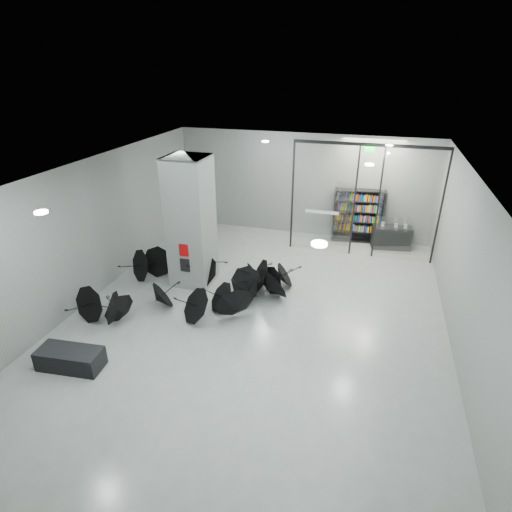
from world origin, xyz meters
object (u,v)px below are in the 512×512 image
(bench, at_px, (70,359))
(shop_counter, at_px, (391,238))
(bookshelf, at_px, (358,216))
(column, at_px, (191,222))
(umbrella_cluster, at_px, (207,289))

(bench, bearing_deg, shop_counter, 46.60)
(bench, xyz_separation_m, bookshelf, (5.78, 9.37, 0.80))
(column, height_order, bookshelf, column)
(bench, xyz_separation_m, shop_counter, (7.09, 9.06, 0.19))
(shop_counter, relative_size, umbrella_cluster, 0.25)
(bench, distance_m, umbrella_cluster, 4.14)
(column, xyz_separation_m, shop_counter, (6.05, 4.44, -1.58))
(shop_counter, height_order, umbrella_cluster, umbrella_cluster)
(column, relative_size, bookshelf, 1.93)
(bookshelf, relative_size, umbrella_cluster, 0.36)
(shop_counter, bearing_deg, bench, -137.71)
(bookshelf, xyz_separation_m, umbrella_cluster, (-3.94, -5.66, -0.73))
(umbrella_cluster, bearing_deg, bench, -116.35)
(column, height_order, umbrella_cluster, column)
(column, xyz_separation_m, bookshelf, (4.74, 4.75, -0.96))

